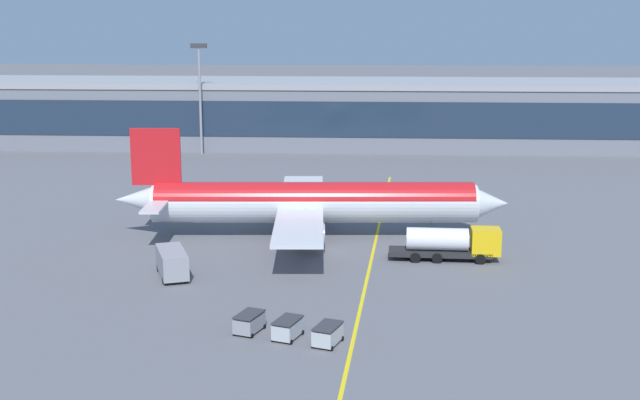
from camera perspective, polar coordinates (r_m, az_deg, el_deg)
ground_plane at (r=85.76m, az=0.30°, el=-3.53°), size 700.00×700.00×0.00m
apron_lead_in_line at (r=87.57m, az=3.67°, el=-3.22°), size 5.39×79.86×0.01m
terminal_building at (r=158.10m, az=-2.83°, el=5.93°), size 168.65×21.60×12.05m
main_airliner at (r=90.88m, az=-0.53°, el=-0.14°), size 42.61×33.63×11.85m
fuel_tanker at (r=83.47m, az=8.92°, el=-2.88°), size 10.87×2.94×3.25m
lavatory_truck at (r=78.68m, az=-9.99°, el=-4.10°), size 4.21×6.24×2.50m
baggage_cart_0 at (r=64.47m, az=-4.81°, el=-8.24°), size 2.33×3.01×1.48m
baggage_cart_1 at (r=63.14m, az=-2.20°, el=-8.65°), size 2.33×3.01×1.48m
baggage_cart_2 at (r=61.95m, az=0.52°, el=-9.06°), size 2.33×3.01×1.48m
apron_light_mast_0 at (r=147.68m, az=-8.12°, el=7.48°), size 2.80×0.50×19.06m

